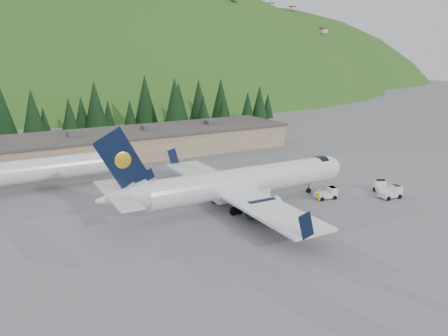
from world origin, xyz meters
TOP-DOWN VIEW (x-y plane):
  - ground at (0.00, 0.00)m, footprint 600.00×600.00m
  - airliner at (-1.10, 0.02)m, footprint 37.44×35.06m
  - second_airliner at (-24.92, 22.00)m, footprint 27.50×11.00m
  - baggage_tug_a at (12.02, -3.56)m, footprint 3.38×2.41m
  - baggage_tug_b at (20.42, -8.01)m, footprint 3.46×2.26m
  - baggage_tug_c at (21.05, -5.72)m, footprint 3.17×3.74m
  - terminal_building at (-5.01, 38.00)m, footprint 71.00×17.00m
  - ramp_worker at (9.91, -3.92)m, footprint 0.83×0.74m
  - tree_line at (-8.31, 60.06)m, footprint 114.21×17.25m
  - hills at (53.34, 207.38)m, footprint 614.00×330.00m

SIDE VIEW (x-z plane):
  - hills at x=53.34m, z-range -232.80..67.20m
  - ground at x=0.00m, z-range 0.00..0.00m
  - baggage_tug_a at x=12.02m, z-range -0.09..1.58m
  - baggage_tug_b at x=20.42m, z-range -0.09..1.68m
  - baggage_tug_c at x=21.05m, z-range -0.09..1.69m
  - ramp_worker at x=9.91m, z-range 0.00..1.92m
  - terminal_building at x=-5.01m, z-range -0.43..5.67m
  - airliner at x=-1.10m, z-range -2.91..9.55m
  - second_airliner at x=-24.92m, z-range -1.70..8.35m
  - tree_line at x=-8.31m, z-range 0.17..14.65m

